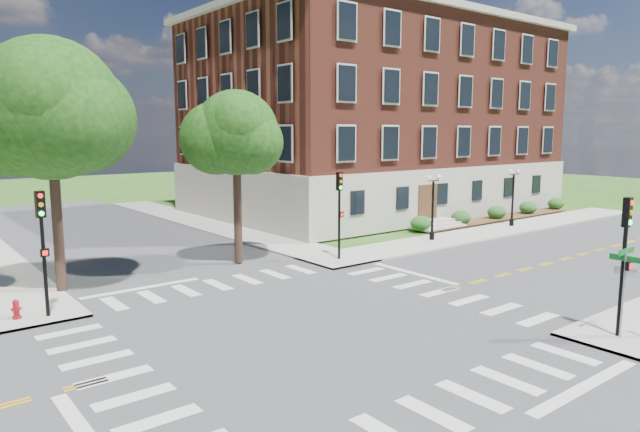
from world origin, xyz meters
TOP-DOWN VIEW (x-y plane):
  - ground at (0.00, 0.00)m, footprint 160.00×160.00m
  - road_ew at (0.00, 0.00)m, footprint 90.00×12.00m
  - road_ns at (0.00, 0.00)m, footprint 12.00×90.00m
  - sidewalk_ne at (15.38, 15.38)m, footprint 34.00×34.00m
  - crosswalk_east at (7.20, 0.00)m, footprint 2.20×10.20m
  - stop_bar_east at (8.80, 3.00)m, footprint 0.40×5.50m
  - main_building at (24.00, 21.99)m, footprint 30.60×22.40m
  - shrub_row at (27.00, 10.80)m, footprint 18.00×2.00m
  - tree_c at (-6.05, 10.31)m, footprint 6.06×6.06m
  - tree_d at (2.95, 10.33)m, footprint 4.46×4.46m
  - traffic_signal_se at (7.53, -7.61)m, footprint 0.33×0.37m
  - traffic_signal_ne at (7.68, 7.51)m, footprint 0.34×0.38m
  - traffic_signal_nw at (-7.42, 6.82)m, footprint 0.35×0.40m
  - twin_lamp_west at (16.07, 8.11)m, footprint 1.36×0.36m
  - twin_lamp_east at (25.05, 8.12)m, footprint 1.36×0.36m
  - street_sign_pole at (7.47, -7.71)m, footprint 1.10×1.10m
  - fire_hydrant at (-8.42, 7.22)m, footprint 0.35×0.35m

SIDE VIEW (x-z plane):
  - ground at x=0.00m, z-range 0.00..0.00m
  - crosswalk_east at x=7.20m, z-range -0.01..0.01m
  - stop_bar_east at x=8.80m, z-range 0.00..0.00m
  - shrub_row at x=27.00m, z-range -0.65..0.65m
  - road_ew at x=0.00m, z-range 0.00..0.01m
  - road_ns at x=0.00m, z-range 0.00..0.01m
  - sidewalk_ne at x=15.38m, z-range 0.00..0.12m
  - fire_hydrant at x=-8.42m, z-range 0.09..0.84m
  - street_sign_pole at x=7.47m, z-range 0.76..3.86m
  - twin_lamp_west at x=16.07m, z-range 0.41..4.64m
  - twin_lamp_east at x=25.05m, z-range 0.41..4.64m
  - traffic_signal_se at x=7.53m, z-range 0.79..5.59m
  - traffic_signal_ne at x=7.68m, z-range 0.79..5.59m
  - traffic_signal_nw at x=-7.42m, z-range 0.79..5.59m
  - tree_d at x=2.95m, z-range 2.42..11.56m
  - tree_c at x=-6.05m, z-range 2.55..13.50m
  - main_building at x=24.00m, z-range 0.09..16.59m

